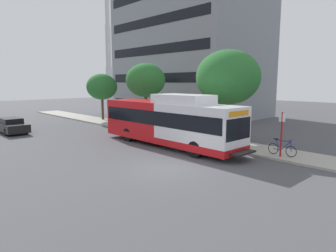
# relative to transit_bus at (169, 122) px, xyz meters

# --- Properties ---
(ground_plane) EXTENTS (120.00, 120.00, 0.00)m
(ground_plane) POSITION_rel_transit_bus_xyz_m (-3.83, 3.92, -1.70)
(ground_plane) COLOR #4C4C51
(sidewalk_curb) EXTENTS (3.00, 56.00, 0.14)m
(sidewalk_curb) POSITION_rel_transit_bus_xyz_m (3.17, 1.92, -1.63)
(sidewalk_curb) COLOR #A8A399
(sidewalk_curb) RESTS_ON ground
(transit_bus) EXTENTS (2.58, 12.25, 3.65)m
(transit_bus) POSITION_rel_transit_bus_xyz_m (0.00, 0.00, 0.00)
(transit_bus) COLOR white
(transit_bus) RESTS_ON ground
(bus_stop_sign_pole) EXTENTS (0.10, 0.36, 2.60)m
(bus_stop_sign_pole) POSITION_rel_transit_bus_xyz_m (2.24, -7.13, -0.05)
(bus_stop_sign_pole) COLOR red
(bus_stop_sign_pole) RESTS_ON sidewalk_curb
(bicycle_parked) EXTENTS (0.52, 1.76, 1.02)m
(bicycle_parked) POSITION_rel_transit_bus_xyz_m (2.58, -7.06, -1.14)
(bicycle_parked) COLOR black
(bicycle_parked) RESTS_ON sidewalk_curb
(street_tree_near_stop) EXTENTS (4.69, 4.69, 6.66)m
(street_tree_near_stop) POSITION_rel_transit_bus_xyz_m (4.17, -1.92, 3.09)
(street_tree_near_stop) COLOR #4C3823
(street_tree_near_stop) RESTS_ON sidewalk_curb
(street_tree_mid_block) EXTENTS (3.76, 3.76, 6.09)m
(street_tree_mid_block) POSITION_rel_transit_bus_xyz_m (3.91, 7.35, 2.91)
(street_tree_mid_block) COLOR #4C3823
(street_tree_mid_block) RESTS_ON sidewalk_curb
(street_tree_far_block) EXTENTS (3.50, 3.50, 5.27)m
(street_tree_far_block) POSITION_rel_transit_bus_xyz_m (3.99, 15.49, 2.21)
(street_tree_far_block) COLOR #4C3823
(street_tree_far_block) RESTS_ON sidewalk_curb
(parked_car_far_lane) EXTENTS (1.80, 4.50, 1.33)m
(parked_car_far_lane) POSITION_rel_transit_bus_xyz_m (-6.45, 13.40, -1.04)
(parked_car_far_lane) COLOR black
(parked_car_far_lane) RESTS_ON ground
(apartment_tower_backdrop) EXTENTS (12.69, 18.40, 26.39)m
(apartment_tower_backdrop) POSITION_rel_transit_bus_xyz_m (15.79, 12.55, 11.49)
(apartment_tower_backdrop) COLOR gray
(apartment_tower_backdrop) RESTS_ON ground
(lattice_comm_tower) EXTENTS (1.10, 1.10, 30.39)m
(lattice_comm_tower) POSITION_rel_transit_bus_xyz_m (14.16, 30.14, 8.45)
(lattice_comm_tower) COLOR #B7B7BC
(lattice_comm_tower) RESTS_ON ground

